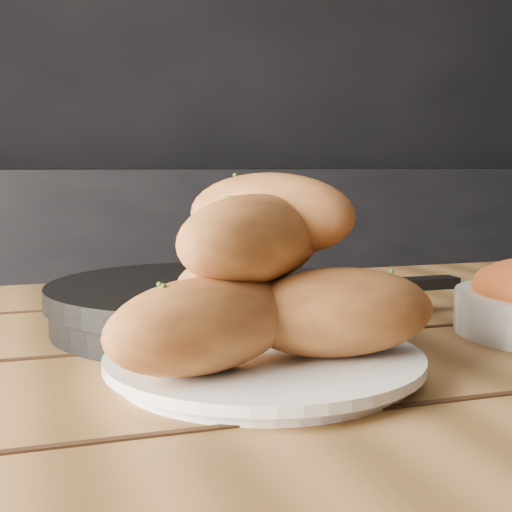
{
  "coord_description": "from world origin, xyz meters",
  "views": [
    {
      "loc": [
        -0.69,
        -0.29,
        0.91
      ],
      "look_at": [
        -0.52,
        0.23,
        0.84
      ],
      "focal_mm": 50.0,
      "sensor_mm": 36.0,
      "label": 1
    }
  ],
  "objects_px": {
    "plate": "(264,364)",
    "skillet": "(204,304)",
    "bread_rolls": "(261,278)",
    "table": "(224,490)"
  },
  "relations": [
    {
      "from": "bread_rolls",
      "to": "skillet",
      "type": "relative_size",
      "value": 0.61
    },
    {
      "from": "table",
      "to": "skillet",
      "type": "bearing_deg",
      "value": 80.8
    },
    {
      "from": "table",
      "to": "skillet",
      "type": "xyz_separation_m",
      "value": [
        0.03,
        0.17,
        0.11
      ]
    },
    {
      "from": "skillet",
      "to": "bread_rolls",
      "type": "bearing_deg",
      "value": -89.27
    },
    {
      "from": "plate",
      "to": "bread_rolls",
      "type": "distance_m",
      "value": 0.07
    },
    {
      "from": "table",
      "to": "bread_rolls",
      "type": "bearing_deg",
      "value": -3.13
    },
    {
      "from": "bread_rolls",
      "to": "skillet",
      "type": "height_order",
      "value": "bread_rolls"
    },
    {
      "from": "plate",
      "to": "bread_rolls",
      "type": "xyz_separation_m",
      "value": [
        -0.0,
        0.0,
        0.07
      ]
    },
    {
      "from": "bread_rolls",
      "to": "plate",
      "type": "bearing_deg",
      "value": -62.93
    },
    {
      "from": "plate",
      "to": "skillet",
      "type": "bearing_deg",
      "value": 91.23
    }
  ]
}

